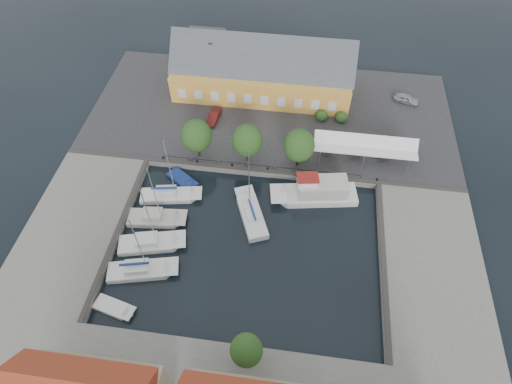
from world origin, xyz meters
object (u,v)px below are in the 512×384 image
tent_canopy (365,145)px  launch_nw (182,180)px  west_boat_b (156,219)px  warehouse (259,71)px  center_sailboat (251,215)px  car_red (214,117)px  west_boat_d (141,271)px  trawler (317,193)px  car_silver (407,99)px  west_boat_a (170,196)px  launch_sw (114,308)px  west_boat_c (151,244)px

tent_canopy → launch_nw: (-24.68, -6.61, -3.59)m
tent_canopy → west_boat_b: 29.88m
warehouse → center_sailboat: 25.74m
launch_nw → center_sailboat: bearing=-24.8°
warehouse → launch_nw: warehouse is taller
car_red → west_boat_d: bearing=-90.8°
center_sailboat → trawler: bearing=27.6°
warehouse → car_silver: 24.04m
tent_canopy → center_sailboat: (-14.21, -11.45, -3.32)m
west_boat_a → car_silver: bearing=35.5°
warehouse → launch_nw: bearing=-111.5°
car_silver → warehouse: bearing=108.4°
tent_canopy → west_boat_a: size_ratio=1.27×
warehouse → west_boat_b: size_ratio=2.71×
car_red → west_boat_a: west_boat_a is taller
car_silver → launch_sw: bearing=157.7°
west_boat_a → west_boat_c: size_ratio=0.98×
warehouse → trawler: bearing=-63.1°
center_sailboat → west_boat_c: size_ratio=1.05×
launch_sw → west_boat_d: bearing=71.1°
west_boat_c → west_boat_a: bearing=87.2°
car_red → launch_nw: size_ratio=0.81×
tent_canopy → trawler: bearing=-129.8°
car_silver → west_boat_c: bearing=152.0°
car_red → west_boat_b: size_ratio=0.39×
west_boat_b → tent_canopy: bearing=27.4°
warehouse → west_boat_b: 29.51m
warehouse → tent_canopy: bearing=-39.9°
west_boat_a → west_boat_d: bearing=-91.8°
launch_nw → trawler: bearing=-1.5°
car_silver → launch_nw: car_silver is taller
west_boat_a → launch_sw: west_boat_a is taller
car_red → center_sailboat: 18.62m
center_sailboat → trawler: size_ratio=0.98×
car_red → west_boat_a: bearing=-95.1°
trawler → launch_sw: size_ratio=2.39×
car_silver → west_boat_b: (-33.63, -27.30, -1.42)m
warehouse → launch_sw: 41.64m
trawler → west_boat_a: west_boat_a is taller
launch_sw → launch_nw: 19.68m
car_red → west_boat_c: bearing=-92.1°
trawler → west_boat_d: (-20.00, -14.10, -0.75)m
launch_sw → launch_nw: (2.92, 19.46, -0.00)m
west_boat_c → launch_sw: west_boat_c is taller
car_red → warehouse: bearing=62.8°
tent_canopy → car_red: tent_canopy is taller
warehouse → west_boat_d: bearing=-104.9°
warehouse → center_sailboat: (2.39, -25.30, -4.06)m
car_red → west_boat_a: 15.38m
warehouse → car_silver: warehouse is taller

